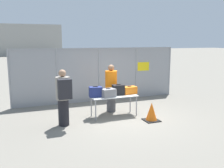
# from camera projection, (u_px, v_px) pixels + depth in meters

# --- Properties ---
(ground_plane) EXTENTS (120.00, 120.00, 0.00)m
(ground_plane) POSITION_uv_depth(u_px,v_px,m) (122.00, 117.00, 8.83)
(ground_plane) COLOR slate
(fence_section) EXTENTS (7.37, 0.07, 2.34)m
(fence_section) POSITION_uv_depth(u_px,v_px,m) (99.00, 73.00, 10.95)
(fence_section) COLOR gray
(fence_section) RESTS_ON ground_plane
(inspection_table) EXTENTS (1.64, 0.64, 0.74)m
(inspection_table) POSITION_uv_depth(u_px,v_px,m) (114.00, 98.00, 8.79)
(inspection_table) COLOR silver
(inspection_table) RESTS_ON ground_plane
(suitcase_navy) EXTENTS (0.47, 0.35, 0.38)m
(suitcase_navy) POSITION_uv_depth(u_px,v_px,m) (96.00, 92.00, 8.57)
(suitcase_navy) COLOR navy
(suitcase_navy) RESTS_ON inspection_table
(suitcase_grey) EXTENTS (0.53, 0.42, 0.30)m
(suitcase_grey) POSITION_uv_depth(u_px,v_px,m) (108.00, 93.00, 8.58)
(suitcase_grey) COLOR slate
(suitcase_grey) RESTS_ON inspection_table
(suitcase_black) EXTENTS (0.42, 0.30, 0.39)m
(suitcase_black) POSITION_uv_depth(u_px,v_px,m) (118.00, 90.00, 8.88)
(suitcase_black) COLOR black
(suitcase_black) RESTS_ON inspection_table
(suitcase_orange) EXTENTS (0.56, 0.37, 0.29)m
(suitcase_orange) POSITION_uv_depth(u_px,v_px,m) (129.00, 90.00, 9.06)
(suitcase_orange) COLOR orange
(suitcase_orange) RESTS_ON inspection_table
(traveler_hooded) EXTENTS (0.44, 0.68, 1.79)m
(traveler_hooded) POSITION_uv_depth(u_px,v_px,m) (63.00, 96.00, 7.71)
(traveler_hooded) COLOR black
(traveler_hooded) RESTS_ON ground_plane
(security_worker_near) EXTENTS (0.44, 0.44, 1.78)m
(security_worker_near) POSITION_uv_depth(u_px,v_px,m) (111.00, 88.00, 9.31)
(security_worker_near) COLOR #4C4C51
(security_worker_near) RESTS_ON ground_plane
(utility_trailer) EXTENTS (3.61, 2.30, 0.73)m
(utility_trailer) POSITION_uv_depth(u_px,v_px,m) (129.00, 81.00, 13.97)
(utility_trailer) COLOR silver
(utility_trailer) RESTS_ON ground_plane
(distant_hangar) EXTENTS (11.44, 8.42, 5.27)m
(distant_hangar) POSITION_uv_depth(u_px,v_px,m) (26.00, 40.00, 45.54)
(distant_hangar) COLOR #999993
(distant_hangar) RESTS_ON ground_plane
(traffic_cone) EXTENTS (0.50, 0.50, 0.62)m
(traffic_cone) POSITION_uv_depth(u_px,v_px,m) (151.00, 112.00, 8.34)
(traffic_cone) COLOR black
(traffic_cone) RESTS_ON ground_plane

